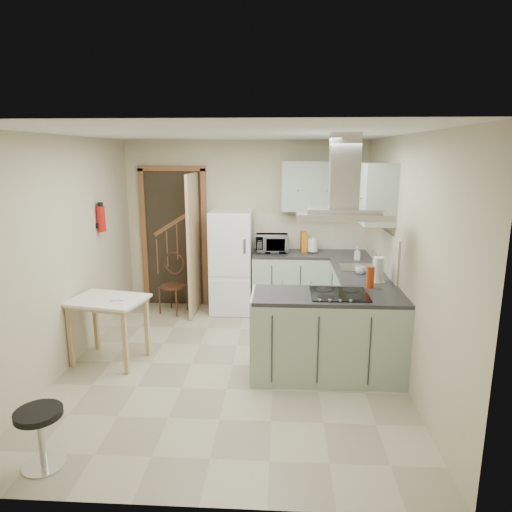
# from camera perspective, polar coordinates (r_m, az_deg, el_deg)

# --- Properties ---
(floor) EXTENTS (4.20, 4.20, 0.00)m
(floor) POSITION_cam_1_polar(r_m,az_deg,el_deg) (5.24, -2.97, -13.44)
(floor) COLOR tan
(floor) RESTS_ON ground
(ceiling) EXTENTS (4.20, 4.20, 0.00)m
(ceiling) POSITION_cam_1_polar(r_m,az_deg,el_deg) (4.71, -3.33, 15.03)
(ceiling) COLOR silver
(ceiling) RESTS_ON back_wall
(back_wall) EXTENTS (3.60, 0.00, 3.60)m
(back_wall) POSITION_cam_1_polar(r_m,az_deg,el_deg) (6.88, -1.20, 3.88)
(back_wall) COLOR #BEB493
(back_wall) RESTS_ON floor
(left_wall) EXTENTS (0.00, 4.20, 4.20)m
(left_wall) POSITION_cam_1_polar(r_m,az_deg,el_deg) (5.33, -22.75, 0.26)
(left_wall) COLOR #BEB493
(left_wall) RESTS_ON floor
(right_wall) EXTENTS (0.00, 4.20, 4.20)m
(right_wall) POSITION_cam_1_polar(r_m,az_deg,el_deg) (4.96, 18.02, -0.25)
(right_wall) COLOR #BEB493
(right_wall) RESTS_ON floor
(doorway) EXTENTS (1.10, 0.12, 2.10)m
(doorway) POSITION_cam_1_polar(r_m,az_deg,el_deg) (7.05, -10.16, 2.25)
(doorway) COLOR brown
(doorway) RESTS_ON floor
(fridge) EXTENTS (0.60, 0.60, 1.50)m
(fridge) POSITION_cam_1_polar(r_m,az_deg,el_deg) (6.70, -3.08, -0.74)
(fridge) COLOR white
(fridge) RESTS_ON floor
(counter_back) EXTENTS (1.08, 0.60, 0.90)m
(counter_back) POSITION_cam_1_polar(r_m,az_deg,el_deg) (6.74, 4.25, -3.32)
(counter_back) COLOR #9EB2A0
(counter_back) RESTS_ON floor
(counter_right) EXTENTS (0.60, 1.95, 0.90)m
(counter_right) POSITION_cam_1_polar(r_m,az_deg,el_deg) (6.17, 12.20, -5.11)
(counter_right) COLOR #9EB2A0
(counter_right) RESTS_ON floor
(splashback) EXTENTS (1.68, 0.02, 0.50)m
(splashback) POSITION_cam_1_polar(r_m,az_deg,el_deg) (6.87, 6.81, 2.94)
(splashback) COLOR beige
(splashback) RESTS_ON counter_back
(wall_cabinet_back) EXTENTS (0.85, 0.35, 0.70)m
(wall_cabinet_back) POSITION_cam_1_polar(r_m,az_deg,el_deg) (6.63, 6.97, 8.67)
(wall_cabinet_back) COLOR #9EB2A0
(wall_cabinet_back) RESTS_ON back_wall
(wall_cabinet_right) EXTENTS (0.35, 0.90, 0.70)m
(wall_cabinet_right) POSITION_cam_1_polar(r_m,az_deg,el_deg) (5.65, 14.56, 7.67)
(wall_cabinet_right) COLOR #9EB2A0
(wall_cabinet_right) RESTS_ON right_wall
(peninsula) EXTENTS (1.55, 0.65, 0.90)m
(peninsula) POSITION_cam_1_polar(r_m,az_deg,el_deg) (4.89, 8.95, -9.80)
(peninsula) COLOR #9EB2A0
(peninsula) RESTS_ON floor
(hob) EXTENTS (0.58, 0.50, 0.01)m
(hob) POSITION_cam_1_polar(r_m,az_deg,el_deg) (4.75, 10.34, -4.69)
(hob) COLOR black
(hob) RESTS_ON peninsula
(extractor_hood) EXTENTS (0.90, 0.55, 0.10)m
(extractor_hood) POSITION_cam_1_polar(r_m,az_deg,el_deg) (4.57, 10.75, 5.09)
(extractor_hood) COLOR silver
(extractor_hood) RESTS_ON ceiling
(sink) EXTENTS (0.45, 0.40, 0.01)m
(sink) POSITION_cam_1_polar(r_m,az_deg,el_deg) (5.88, 12.67, -1.41)
(sink) COLOR silver
(sink) RESTS_ON counter_right
(fire_extinguisher) EXTENTS (0.10, 0.10, 0.32)m
(fire_extinguisher) POSITION_cam_1_polar(r_m,az_deg,el_deg) (6.07, -18.78, 4.40)
(fire_extinguisher) COLOR #B2140F
(fire_extinguisher) RESTS_ON left_wall
(drop_leaf_table) EXTENTS (0.89, 0.74, 0.74)m
(drop_leaf_table) POSITION_cam_1_polar(r_m,az_deg,el_deg) (5.43, -17.83, -8.82)
(drop_leaf_table) COLOR #D7B984
(drop_leaf_table) RESTS_ON floor
(bentwood_chair) EXTENTS (0.46, 0.46, 0.81)m
(bentwood_chair) POSITION_cam_1_polar(r_m,az_deg,el_deg) (6.81, -10.34, -3.70)
(bentwood_chair) COLOR #55221C
(bentwood_chair) RESTS_ON floor
(stool) EXTENTS (0.45, 0.45, 0.46)m
(stool) POSITION_cam_1_polar(r_m,az_deg,el_deg) (4.01, -25.27, -19.88)
(stool) COLOR black
(stool) RESTS_ON floor
(microwave) EXTENTS (0.48, 0.34, 0.26)m
(microwave) POSITION_cam_1_polar(r_m,az_deg,el_deg) (6.63, 2.00, 1.59)
(microwave) COLOR black
(microwave) RESTS_ON counter_back
(kettle) EXTENTS (0.20, 0.20, 0.22)m
(kettle) POSITION_cam_1_polar(r_m,az_deg,el_deg) (6.64, 7.13, 1.37)
(kettle) COLOR white
(kettle) RESTS_ON counter_back
(cereal_box) EXTENTS (0.09, 0.20, 0.29)m
(cereal_box) POSITION_cam_1_polar(r_m,az_deg,el_deg) (6.72, 5.97, 1.83)
(cereal_box) COLOR #C46E17
(cereal_box) RESTS_ON counter_back
(soap_bottle) EXTENTS (0.09, 0.09, 0.17)m
(soap_bottle) POSITION_cam_1_polar(r_m,az_deg,el_deg) (6.29, 12.54, 0.29)
(soap_bottle) COLOR silver
(soap_bottle) RESTS_ON counter_right
(paper_towel) EXTENTS (0.14, 0.14, 0.30)m
(paper_towel) POSITION_cam_1_polar(r_m,az_deg,el_deg) (5.24, 15.03, -1.62)
(paper_towel) COLOR silver
(paper_towel) RESTS_ON counter_right
(cup) EXTENTS (0.15, 0.15, 0.09)m
(cup) POSITION_cam_1_polar(r_m,az_deg,el_deg) (5.58, 12.92, -1.73)
(cup) COLOR silver
(cup) RESTS_ON counter_right
(red_bottle) EXTENTS (0.09, 0.09, 0.23)m
(red_bottle) POSITION_cam_1_polar(r_m,az_deg,el_deg) (5.03, 14.11, -2.59)
(red_bottle) COLOR #BE3C10
(red_bottle) RESTS_ON peninsula
(book) EXTENTS (0.19, 0.23, 0.09)m
(book) POSITION_cam_1_polar(r_m,az_deg,el_deg) (5.27, -17.69, -4.70)
(book) COLOR #963241
(book) RESTS_ON drop_leaf_table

